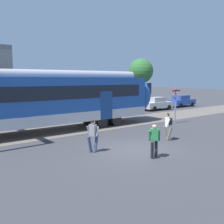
# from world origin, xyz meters

# --- Properties ---
(ground_plane) EXTENTS (160.00, 160.00, 0.00)m
(ground_plane) POSITION_xyz_m (0.00, 0.00, 0.00)
(ground_plane) COLOR #38383D
(pedestrian_grey) EXTENTS (0.71, 0.53, 1.67)m
(pedestrian_grey) POSITION_xyz_m (-1.91, 0.98, 0.96)
(pedestrian_grey) COLOR navy
(pedestrian_grey) RESTS_ON ground
(pedestrian_green) EXTENTS (0.69, 0.50, 1.67)m
(pedestrian_green) POSITION_xyz_m (-0.22, -1.63, 0.99)
(pedestrian_green) COLOR #28282D
(pedestrian_green) RESTS_ON ground
(pedestrian_white) EXTENTS (0.51, 0.71, 1.67)m
(pedestrian_white) POSITION_xyz_m (3.14, 0.34, 0.99)
(pedestrian_white) COLOR #6B6051
(pedestrian_white) RESTS_ON ground
(parked_car_red) EXTENTS (4.02, 1.80, 1.54)m
(parked_car_red) POSITION_xyz_m (9.56, 11.68, 0.78)
(parked_car_red) COLOR #B22323
(parked_car_red) RESTS_ON ground
(parked_car_silver) EXTENTS (4.03, 1.82, 1.54)m
(parked_car_silver) POSITION_xyz_m (14.28, 11.28, 0.78)
(parked_car_silver) COLOR #B7BABF
(parked_car_silver) RESTS_ON ground
(parked_car_blue) EXTENTS (4.02, 1.80, 1.54)m
(parked_car_blue) POSITION_xyz_m (19.79, 11.83, 0.78)
(parked_car_blue) COLOR #284799
(parked_car_blue) RESTS_ON ground
(crossing_signal) EXTENTS (0.96, 0.21, 3.00)m
(crossing_signal) POSITION_xyz_m (8.42, 3.95, 2.01)
(crossing_signal) COLOR gray
(crossing_signal) RESTS_ON ground
(street_tree_right) EXTENTS (3.52, 3.52, 6.58)m
(street_tree_right) POSITION_xyz_m (17.49, 17.32, 4.80)
(street_tree_right) COLOR brown
(street_tree_right) RESTS_ON ground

